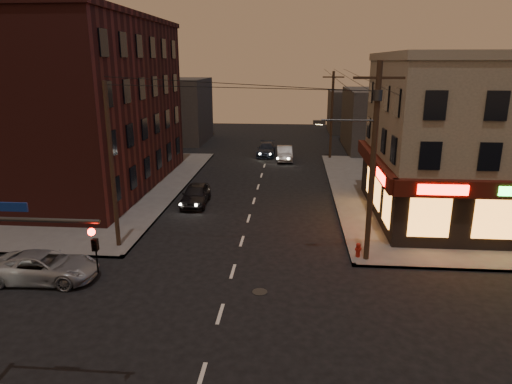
# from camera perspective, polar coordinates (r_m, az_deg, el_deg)

# --- Properties ---
(ground) EXTENTS (120.00, 120.00, 0.00)m
(ground) POSITION_cam_1_polar(r_m,az_deg,el_deg) (19.64, -4.50, -14.96)
(ground) COLOR black
(ground) RESTS_ON ground
(sidewalk_ne) EXTENTS (24.00, 28.00, 0.15)m
(sidewalk_ne) POSITION_cam_1_polar(r_m,az_deg,el_deg) (39.96, 26.82, -0.27)
(sidewalk_ne) COLOR #514F4C
(sidewalk_ne) RESTS_ON ground
(sidewalk_nw) EXTENTS (24.00, 28.00, 0.15)m
(sidewalk_nw) POSITION_cam_1_polar(r_m,az_deg,el_deg) (42.47, -24.85, 0.86)
(sidewalk_nw) COLOR #514F4C
(sidewalk_nw) RESTS_ON ground
(pizza_building) EXTENTS (15.85, 12.85, 10.50)m
(pizza_building) POSITION_cam_1_polar(r_m,az_deg,el_deg) (33.09, 28.10, 5.89)
(pizza_building) COLOR tan
(pizza_building) RESTS_ON sidewalk_ne
(brick_apartment) EXTENTS (12.00, 20.00, 13.00)m
(brick_apartment) POSITION_cam_1_polar(r_m,az_deg,el_deg) (39.77, -21.51, 9.96)
(brick_apartment) COLOR #441916
(brick_apartment) RESTS_ON sidewalk_nw
(bg_building_ne_a) EXTENTS (10.00, 12.00, 7.00)m
(bg_building_ne_a) POSITION_cam_1_polar(r_m,az_deg,el_deg) (56.11, 16.36, 8.63)
(bg_building_ne_a) COLOR #3F3D3A
(bg_building_ne_a) RESTS_ON ground
(bg_building_nw) EXTENTS (9.00, 10.00, 8.00)m
(bg_building_nw) POSITION_cam_1_polar(r_m,az_deg,el_deg) (61.02, -10.50, 10.02)
(bg_building_nw) COLOR #3F3D3A
(bg_building_nw) RESTS_ON ground
(bg_building_ne_b) EXTENTS (8.00, 8.00, 6.00)m
(bg_building_ne_b) POSITION_cam_1_polar(r_m,az_deg,el_deg) (69.57, 12.46, 9.79)
(bg_building_ne_b) COLOR #3F3D3A
(bg_building_ne_b) RESTS_ON ground
(utility_pole_main) EXTENTS (4.20, 0.44, 10.00)m
(utility_pole_main) POSITION_cam_1_polar(r_m,az_deg,el_deg) (23.13, 14.20, 4.73)
(utility_pole_main) COLOR #382619
(utility_pole_main) RESTS_ON sidewalk_ne
(utility_pole_far) EXTENTS (0.26, 0.26, 9.00)m
(utility_pole_far) POSITION_cam_1_polar(r_m,az_deg,el_deg) (49.06, 9.45, 9.43)
(utility_pole_far) COLOR #382619
(utility_pole_far) RESTS_ON sidewalk_ne
(utility_pole_west) EXTENTS (0.24, 0.24, 9.00)m
(utility_pole_west) POSITION_cam_1_polar(r_m,az_deg,el_deg) (25.63, -17.56, 3.00)
(utility_pole_west) COLOR #382619
(utility_pole_west) RESTS_ON sidewalk_nw
(suv_cross) EXTENTS (5.06, 2.41, 1.39)m
(suv_cross) POSITION_cam_1_polar(r_m,az_deg,el_deg) (24.15, -24.94, -8.47)
(suv_cross) COLOR gray
(suv_cross) RESTS_ON ground
(sedan_near) EXTENTS (1.93, 4.50, 1.51)m
(sedan_near) POSITION_cam_1_polar(r_m,az_deg,el_deg) (33.52, -7.55, -0.30)
(sedan_near) COLOR black
(sedan_near) RESTS_ON ground
(sedan_mid) EXTENTS (1.82, 4.60, 1.49)m
(sedan_mid) POSITION_cam_1_polar(r_m,az_deg,el_deg) (48.40, 3.59, 4.84)
(sedan_mid) COLOR slate
(sedan_mid) RESTS_ON ground
(sedan_far) EXTENTS (1.98, 4.82, 1.40)m
(sedan_far) POSITION_cam_1_polar(r_m,az_deg,el_deg) (50.79, 1.29, 5.35)
(sedan_far) COLOR #182131
(sedan_far) RESTS_ON ground
(fire_hydrant) EXTENTS (0.35, 0.35, 0.77)m
(fire_hydrant) POSITION_cam_1_polar(r_m,az_deg,el_deg) (24.78, 12.66, -6.99)
(fire_hydrant) COLOR maroon
(fire_hydrant) RESTS_ON sidewalk_ne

